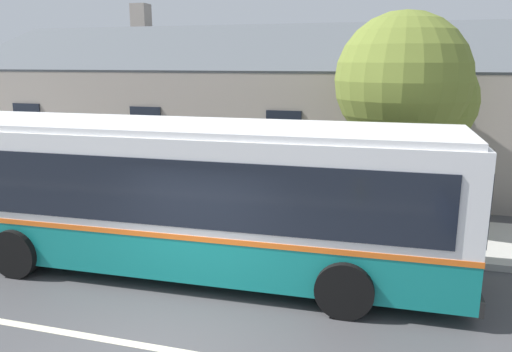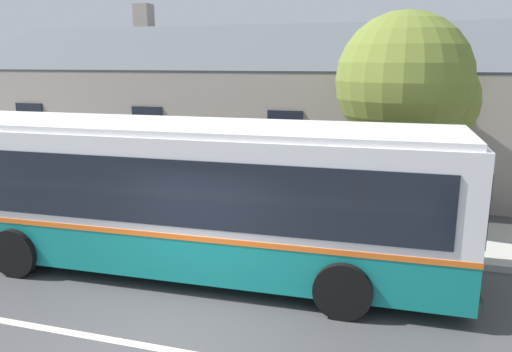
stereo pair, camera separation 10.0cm
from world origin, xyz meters
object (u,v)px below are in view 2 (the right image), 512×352
(transit_bus, at_px, (181,192))
(street_tree_primary, at_px, (411,87))
(bench_by_building, at_px, (56,193))
(bench_down_street, at_px, (173,205))

(transit_bus, xyz_separation_m, street_tree_primary, (4.39, 4.00, 1.98))
(bench_by_building, bearing_deg, transit_bus, -27.20)
(bench_by_building, height_order, bench_down_street, same)
(bench_down_street, relative_size, street_tree_primary, 0.31)
(transit_bus, distance_m, bench_down_street, 3.03)
(bench_by_building, height_order, street_tree_primary, street_tree_primary)
(transit_bus, xyz_separation_m, bench_down_street, (-1.41, 2.45, -1.08))
(bench_down_street, bearing_deg, bench_by_building, 176.74)
(bench_by_building, bearing_deg, bench_down_street, -3.26)
(transit_bus, height_order, bench_down_street, transit_bus)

